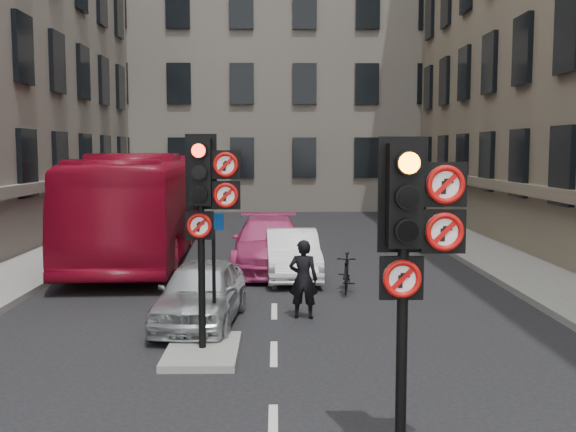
{
  "coord_description": "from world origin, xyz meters",
  "views": [
    {
      "loc": [
        0.04,
        -6.08,
        3.43
      ],
      "look_at": [
        0.19,
        2.38,
        2.6
      ],
      "focal_mm": 42.0,
      "sensor_mm": 36.0,
      "label": 1
    }
  ],
  "objects_px": {
    "motorcycle": "(347,273)",
    "info_sign": "(214,257)",
    "car_pink": "(269,244)",
    "bus_red": "(142,206)",
    "motorcyclist": "(303,279)",
    "signal_near": "(412,230)",
    "signal_far": "(206,194)",
    "car_silver": "(201,292)",
    "car_white": "(292,254)"
  },
  "relations": [
    {
      "from": "motorcycle",
      "to": "info_sign",
      "type": "height_order",
      "value": "info_sign"
    },
    {
      "from": "car_pink",
      "to": "info_sign",
      "type": "bearing_deg",
      "value": -98.17
    },
    {
      "from": "motorcycle",
      "to": "bus_red",
      "type": "bearing_deg",
      "value": 145.95
    },
    {
      "from": "car_pink",
      "to": "motorcyclist",
      "type": "distance_m",
      "value": 5.66
    },
    {
      "from": "car_pink",
      "to": "bus_red",
      "type": "distance_m",
      "value": 4.75
    },
    {
      "from": "signal_near",
      "to": "bus_red",
      "type": "xyz_separation_m",
      "value": [
        -5.71,
        14.32,
        -0.92
      ]
    },
    {
      "from": "bus_red",
      "to": "signal_far",
      "type": "bearing_deg",
      "value": -76.04
    },
    {
      "from": "car_silver",
      "to": "car_white",
      "type": "xyz_separation_m",
      "value": [
        1.91,
        4.81,
        0.01
      ]
    },
    {
      "from": "car_pink",
      "to": "car_silver",
      "type": "bearing_deg",
      "value": -103.09
    },
    {
      "from": "motorcyclist",
      "to": "info_sign",
      "type": "xyz_separation_m",
      "value": [
        -1.66,
        -1.69,
        0.74
      ]
    },
    {
      "from": "signal_near",
      "to": "car_silver",
      "type": "xyz_separation_m",
      "value": [
        -2.93,
        6.01,
        -1.95
      ]
    },
    {
      "from": "motorcyclist",
      "to": "car_silver",
      "type": "bearing_deg",
      "value": 19.42
    },
    {
      "from": "car_silver",
      "to": "bus_red",
      "type": "distance_m",
      "value": 8.82
    },
    {
      "from": "signal_far",
      "to": "bus_red",
      "type": "bearing_deg",
      "value": 106.77
    },
    {
      "from": "info_sign",
      "to": "car_silver",
      "type": "bearing_deg",
      "value": 120.67
    },
    {
      "from": "motorcyclist",
      "to": "info_sign",
      "type": "height_order",
      "value": "info_sign"
    },
    {
      "from": "motorcycle",
      "to": "car_white",
      "type": "bearing_deg",
      "value": 132.67
    },
    {
      "from": "car_white",
      "to": "info_sign",
      "type": "relative_size",
      "value": 1.76
    },
    {
      "from": "bus_red",
      "to": "motorcyclist",
      "type": "relative_size",
      "value": 7.36
    },
    {
      "from": "car_silver",
      "to": "motorcyclist",
      "type": "height_order",
      "value": "motorcyclist"
    },
    {
      "from": "car_silver",
      "to": "bus_red",
      "type": "bearing_deg",
      "value": 113.02
    },
    {
      "from": "signal_far",
      "to": "info_sign",
      "type": "xyz_separation_m",
      "value": [
        0.05,
        0.74,
        -1.16
      ]
    },
    {
      "from": "car_white",
      "to": "motorcyclist",
      "type": "xyz_separation_m",
      "value": [
        0.12,
        -4.39,
        0.17
      ]
    },
    {
      "from": "car_silver",
      "to": "motorcyclist",
      "type": "relative_size",
      "value": 2.29
    },
    {
      "from": "motorcycle",
      "to": "motorcyclist",
      "type": "bearing_deg",
      "value": -106.63
    },
    {
      "from": "bus_red",
      "to": "signal_near",
      "type": "bearing_deg",
      "value": -71.07
    },
    {
      "from": "signal_far",
      "to": "motorcycle",
      "type": "relative_size",
      "value": 2.32
    },
    {
      "from": "signal_near",
      "to": "motorcycle",
      "type": "bearing_deg",
      "value": 88.31
    },
    {
      "from": "car_white",
      "to": "bus_red",
      "type": "relative_size",
      "value": 0.33
    },
    {
      "from": "car_white",
      "to": "motorcycle",
      "type": "bearing_deg",
      "value": -57.35
    },
    {
      "from": "motorcycle",
      "to": "info_sign",
      "type": "relative_size",
      "value": 0.7
    },
    {
      "from": "signal_near",
      "to": "car_pink",
      "type": "relative_size",
      "value": 0.7
    },
    {
      "from": "signal_far",
      "to": "motorcyclist",
      "type": "height_order",
      "value": "signal_far"
    },
    {
      "from": "motorcycle",
      "to": "info_sign",
      "type": "xyz_separation_m",
      "value": [
        -2.82,
        -4.25,
        1.08
      ]
    },
    {
      "from": "bus_red",
      "to": "motorcycle",
      "type": "distance_m",
      "value": 8.09
    },
    {
      "from": "signal_near",
      "to": "motorcycle",
      "type": "height_order",
      "value": "signal_near"
    },
    {
      "from": "signal_near",
      "to": "motorcyclist",
      "type": "xyz_separation_m",
      "value": [
        -0.89,
        6.43,
        -1.77
      ]
    },
    {
      "from": "bus_red",
      "to": "motorcycle",
      "type": "xyz_separation_m",
      "value": [
        5.97,
        -5.33,
        -1.2
      ]
    },
    {
      "from": "signal_far",
      "to": "car_silver",
      "type": "distance_m",
      "value": 2.9
    },
    {
      "from": "car_pink",
      "to": "signal_near",
      "type": "bearing_deg",
      "value": -83.28
    },
    {
      "from": "car_silver",
      "to": "info_sign",
      "type": "height_order",
      "value": "info_sign"
    },
    {
      "from": "signal_far",
      "to": "car_pink",
      "type": "bearing_deg",
      "value": 83.19
    },
    {
      "from": "car_white",
      "to": "signal_near",
      "type": "bearing_deg",
      "value": -86.98
    },
    {
      "from": "signal_far",
      "to": "car_silver",
      "type": "relative_size",
      "value": 0.96
    },
    {
      "from": "car_pink",
      "to": "motorcyclist",
      "type": "height_order",
      "value": "motorcyclist"
    },
    {
      "from": "motorcycle",
      "to": "car_silver",
      "type": "bearing_deg",
      "value": -129.27
    },
    {
      "from": "bus_red",
      "to": "info_sign",
      "type": "relative_size",
      "value": 5.4
    },
    {
      "from": "car_white",
      "to": "bus_red",
      "type": "distance_m",
      "value": 5.94
    },
    {
      "from": "car_silver",
      "to": "info_sign",
      "type": "distance_m",
      "value": 1.61
    },
    {
      "from": "car_white",
      "to": "bus_red",
      "type": "bearing_deg",
      "value": 140.97
    }
  ]
}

